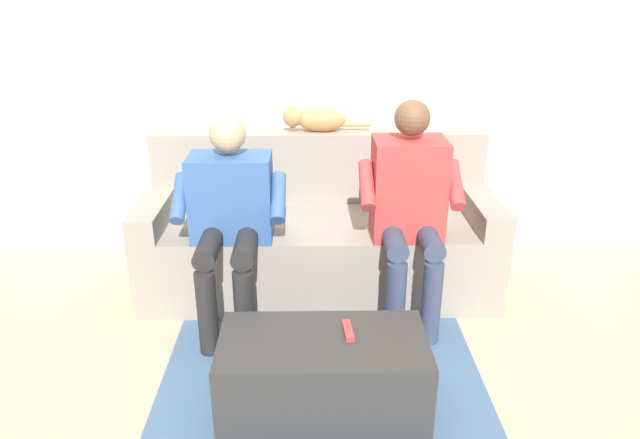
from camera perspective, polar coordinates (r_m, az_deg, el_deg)
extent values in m
plane|color=tan|center=(2.96, 0.12, -12.89)|extent=(8.00, 8.00, 0.00)
cube|color=beige|center=(3.70, -0.24, 16.36)|extent=(4.56, 0.06, 2.64)
cube|color=gray|center=(3.37, -0.07, -3.86)|extent=(1.71, 0.61, 0.44)
cube|color=gray|center=(3.65, -0.16, 1.98)|extent=(2.02, 0.19, 0.88)
cube|color=gray|center=(3.48, 15.51, -2.57)|extent=(0.16, 0.61, 0.58)
cube|color=gray|center=(3.45, -15.76, -2.79)|extent=(0.16, 0.61, 0.58)
cube|color=#2D2D2D|center=(2.54, 0.30, -14.98)|extent=(0.87, 0.45, 0.34)
cube|color=#B23838|center=(3.07, 8.67, 3.05)|extent=(0.37, 0.29, 0.53)
sphere|color=brown|center=(2.97, 9.09, 9.87)|extent=(0.18, 0.18, 0.18)
cylinder|color=#333D56|center=(3.00, 10.66, -1.83)|extent=(0.11, 0.35, 0.11)
cylinder|color=#333D56|center=(2.97, 7.25, -1.87)|extent=(0.11, 0.35, 0.11)
cylinder|color=#333D56|center=(2.98, 10.92, -8.11)|extent=(0.10, 0.10, 0.44)
cylinder|color=#333D56|center=(2.94, 7.45, -8.22)|extent=(0.10, 0.10, 0.44)
cylinder|color=#B23838|center=(3.03, 13.15, 3.37)|extent=(0.08, 0.27, 0.22)
cylinder|color=#B23838|center=(2.95, 4.65, 3.41)|extent=(0.08, 0.27, 0.22)
cube|color=#335693|center=(3.06, -8.74, 2.20)|extent=(0.42, 0.27, 0.45)
sphere|color=tan|center=(2.96, -9.12, 8.34)|extent=(0.19, 0.19, 0.19)
cylinder|color=black|center=(2.92, -7.30, -2.34)|extent=(0.11, 0.42, 0.11)
cylinder|color=black|center=(2.95, -10.79, -2.34)|extent=(0.11, 0.42, 0.11)
cylinder|color=black|center=(2.87, -7.46, -9.14)|extent=(0.10, 0.10, 0.44)
cylinder|color=black|center=(2.89, -11.05, -9.08)|extent=(0.10, 0.10, 0.44)
cylinder|color=#335693|center=(2.95, -4.14, 2.18)|extent=(0.08, 0.27, 0.22)
cylinder|color=#335693|center=(3.02, -13.66, 2.07)|extent=(0.08, 0.27, 0.22)
ellipsoid|color=#B7844C|center=(3.50, 0.15, 9.83)|extent=(0.29, 0.13, 0.15)
sphere|color=#B7844C|center=(3.50, -2.68, 10.10)|extent=(0.12, 0.12, 0.12)
cone|color=#B7844C|center=(3.52, -2.58, 10.99)|extent=(0.04, 0.04, 0.04)
cone|color=#B7844C|center=(3.46, -2.61, 10.79)|extent=(0.04, 0.04, 0.04)
cylinder|color=#B7844C|center=(3.52, 3.54, 9.36)|extent=(0.18, 0.03, 0.03)
cube|color=#B73333|center=(2.47, 2.78, -10.90)|extent=(0.05, 0.14, 0.02)
cube|color=#426084|center=(2.75, 0.22, -15.96)|extent=(1.49, 1.49, 0.01)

